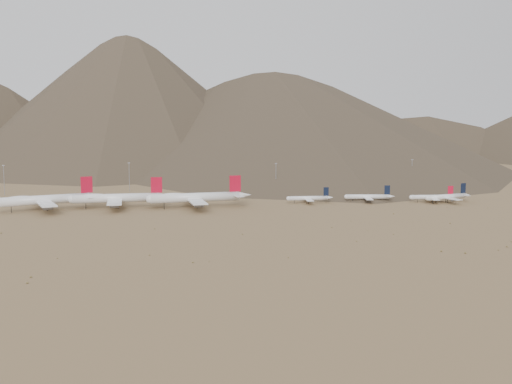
{
  "coord_description": "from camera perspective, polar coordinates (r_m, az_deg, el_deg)",
  "views": [
    {
      "loc": [
        -30.27,
        -445.79,
        71.34
      ],
      "look_at": [
        26.93,
        30.0,
        10.12
      ],
      "focal_mm": 45.0,
      "sensor_mm": 36.0,
      "label": 1
    }
  ],
  "objects": [
    {
      "name": "narrowbody_d",
      "position": [
        519.18,
        16.64,
        -0.4
      ],
      "size": [
        42.53,
        31.66,
        14.55
      ],
      "rotation": [
        0.0,
        0.0,
        0.32
      ],
      "color": "white",
      "rests_on": "ground"
    },
    {
      "name": "narrowbody_a",
      "position": [
        496.23,
        4.76,
        -0.55
      ],
      "size": [
        37.13,
        26.49,
        12.25
      ],
      "rotation": [
        0.0,
        0.0,
        0.01
      ],
      "color": "white",
      "rests_on": "ground"
    },
    {
      "name": "desert_scrub",
      "position": [
        343.34,
        6.51,
        -4.7
      ],
      "size": [
        401.88,
        180.88,
        0.85
      ],
      "color": "olive",
      "rests_on": "ground"
    },
    {
      "name": "mast_far_east",
      "position": [
        621.02,
        13.68,
        1.79
      ],
      "size": [
        2.0,
        0.6,
        25.7
      ],
      "color": "gray",
      "rests_on": "ground"
    },
    {
      "name": "mast_centre",
      "position": [
        558.98,
        1.78,
        1.41
      ],
      "size": [
        2.0,
        0.6,
        25.7
      ],
      "color": "gray",
      "rests_on": "ground"
    },
    {
      "name": "widebody_east",
      "position": [
        471.55,
        -5.38,
        -0.47
      ],
      "size": [
        78.07,
        60.72,
        23.29
      ],
      "rotation": [
        0.0,
        0.0,
        0.14
      ],
      "color": "white",
      "rests_on": "ground"
    },
    {
      "name": "narrowbody_c",
      "position": [
        518.3,
        15.45,
        -0.43
      ],
      "size": [
        38.77,
        27.88,
        12.79
      ],
      "rotation": [
        0.0,
        0.0,
        -0.06
      ],
      "color": "white",
      "rests_on": "ground"
    },
    {
      "name": "mountain_ridge",
      "position": [
        1348.42,
        -5.65,
        10.59
      ],
      "size": [
        4400.0,
        1000.0,
        300.0
      ],
      "color": "brown",
      "rests_on": "ground"
    },
    {
      "name": "widebody_centre",
      "position": [
        478.9,
        -12.24,
        -0.52
      ],
      "size": [
        75.57,
        58.28,
        22.44
      ],
      "rotation": [
        0.0,
        0.0,
        0.08
      ],
      "color": "white",
      "rests_on": "ground"
    },
    {
      "name": "control_tower",
      "position": [
        572.81,
        -0.77,
        0.66
      ],
      "size": [
        8.0,
        8.0,
        12.0
      ],
      "color": "#9A8D68",
      "rests_on": "ground"
    },
    {
      "name": "widebody_west",
      "position": [
        481.58,
        -18.23,
        -0.65
      ],
      "size": [
        74.5,
        59.51,
        23.17
      ],
      "rotation": [
        0.0,
        0.0,
        0.35
      ],
      "color": "white",
      "rests_on": "ground"
    },
    {
      "name": "ground",
      "position": [
        452.47,
        -2.93,
        -1.8
      ],
      "size": [
        3000.0,
        3000.0,
        0.0
      ],
      "primitive_type": "plane",
      "color": "#9C7C50",
      "rests_on": "ground"
    },
    {
      "name": "mast_west",
      "position": [
        576.24,
        -11.2,
        1.45
      ],
      "size": [
        2.0,
        0.6,
        25.7
      ],
      "color": "gray",
      "rests_on": "ground"
    },
    {
      "name": "mast_far_west",
      "position": [
        579.73,
        -21.5,
        1.12
      ],
      "size": [
        2.0,
        0.6,
        25.7
      ],
      "color": "gray",
      "rests_on": "ground"
    },
    {
      "name": "narrowbody_b",
      "position": [
        508.35,
        10.0,
        -0.41
      ],
      "size": [
        39.84,
        28.82,
        13.16
      ],
      "rotation": [
        0.0,
        0.0,
        -0.11
      ],
      "color": "white",
      "rests_on": "ground"
    },
    {
      "name": "mast_east",
      "position": [
        616.88,
        7.58,
        1.9
      ],
      "size": [
        2.0,
        0.6,
        25.7
      ],
      "color": "gray",
      "rests_on": "ground"
    }
  ]
}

